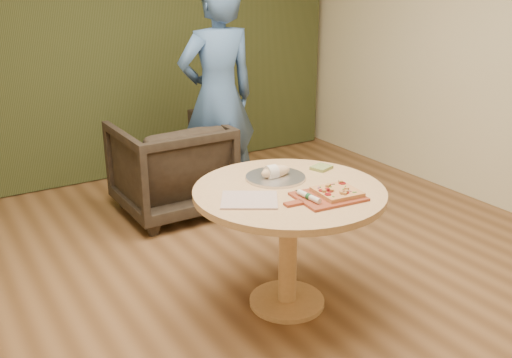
{
  "coord_description": "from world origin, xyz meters",
  "views": [
    {
      "loc": [
        -1.65,
        -2.37,
        1.91
      ],
      "look_at": [
        -0.02,
        0.25,
        0.78
      ],
      "focal_mm": 40.0,
      "sensor_mm": 36.0,
      "label": 1
    }
  ],
  "objects_px": {
    "bread_roll": "(274,172)",
    "pedestal_table": "(289,212)",
    "cutlery_roll": "(309,197)",
    "serving_tray": "(275,177)",
    "person_standing": "(218,98)",
    "armchair": "(171,163)",
    "pizza_paddle": "(327,197)",
    "flatbread_pizza": "(337,192)"
  },
  "relations": [
    {
      "from": "person_standing",
      "to": "bread_roll",
      "type": "bearing_deg",
      "value": 76.31
    },
    {
      "from": "flatbread_pizza",
      "to": "armchair",
      "type": "relative_size",
      "value": 0.28
    },
    {
      "from": "flatbread_pizza",
      "to": "cutlery_roll",
      "type": "bearing_deg",
      "value": 174.48
    },
    {
      "from": "serving_tray",
      "to": "pizza_paddle",
      "type": "bearing_deg",
      "value": -81.13
    },
    {
      "from": "bread_roll",
      "to": "person_standing",
      "type": "height_order",
      "value": "person_standing"
    },
    {
      "from": "flatbread_pizza",
      "to": "armchair",
      "type": "bearing_deg",
      "value": 94.98
    },
    {
      "from": "pizza_paddle",
      "to": "serving_tray",
      "type": "bearing_deg",
      "value": 103.98
    },
    {
      "from": "cutlery_roll",
      "to": "bread_roll",
      "type": "relative_size",
      "value": 1.03
    },
    {
      "from": "bread_roll",
      "to": "pedestal_table",
      "type": "bearing_deg",
      "value": -95.98
    },
    {
      "from": "pizza_paddle",
      "to": "flatbread_pizza",
      "type": "relative_size",
      "value": 1.92
    },
    {
      "from": "serving_tray",
      "to": "armchair",
      "type": "xyz_separation_m",
      "value": [
        -0.04,
        1.49,
        -0.33
      ]
    },
    {
      "from": "person_standing",
      "to": "armchair",
      "type": "bearing_deg",
      "value": -3.91
    },
    {
      "from": "flatbread_pizza",
      "to": "serving_tray",
      "type": "distance_m",
      "value": 0.43
    },
    {
      "from": "pedestal_table",
      "to": "bread_roll",
      "type": "xyz_separation_m",
      "value": [
        0.02,
        0.18,
        0.18
      ]
    },
    {
      "from": "flatbread_pizza",
      "to": "person_standing",
      "type": "height_order",
      "value": "person_standing"
    },
    {
      "from": "pedestal_table",
      "to": "armchair",
      "type": "height_order",
      "value": "armchair"
    },
    {
      "from": "flatbread_pizza",
      "to": "serving_tray",
      "type": "bearing_deg",
      "value": 107.24
    },
    {
      "from": "pizza_paddle",
      "to": "person_standing",
      "type": "xyz_separation_m",
      "value": [
        0.33,
        1.85,
        0.17
      ]
    },
    {
      "from": "pizza_paddle",
      "to": "armchair",
      "type": "relative_size",
      "value": 0.53
    },
    {
      "from": "bread_roll",
      "to": "armchair",
      "type": "distance_m",
      "value": 1.53
    },
    {
      "from": "pizza_paddle",
      "to": "flatbread_pizza",
      "type": "xyz_separation_m",
      "value": [
        0.06,
        -0.01,
        0.02
      ]
    },
    {
      "from": "cutlery_roll",
      "to": "bread_roll",
      "type": "height_order",
      "value": "bread_roll"
    },
    {
      "from": "cutlery_roll",
      "to": "person_standing",
      "type": "height_order",
      "value": "person_standing"
    },
    {
      "from": "pizza_paddle",
      "to": "serving_tray",
      "type": "relative_size",
      "value": 1.29
    },
    {
      "from": "pizza_paddle",
      "to": "bread_roll",
      "type": "height_order",
      "value": "bread_roll"
    },
    {
      "from": "serving_tray",
      "to": "person_standing",
      "type": "height_order",
      "value": "person_standing"
    },
    {
      "from": "flatbread_pizza",
      "to": "bread_roll",
      "type": "distance_m",
      "value": 0.44
    },
    {
      "from": "pedestal_table",
      "to": "serving_tray",
      "type": "relative_size",
      "value": 3.08
    },
    {
      "from": "pizza_paddle",
      "to": "armchair",
      "type": "bearing_deg",
      "value": 98.15
    },
    {
      "from": "serving_tray",
      "to": "bread_roll",
      "type": "xyz_separation_m",
      "value": [
        -0.01,
        0.0,
        0.04
      ]
    },
    {
      "from": "armchair",
      "to": "pizza_paddle",
      "type": "bearing_deg",
      "value": 92.78
    },
    {
      "from": "cutlery_roll",
      "to": "person_standing",
      "type": "xyz_separation_m",
      "value": [
        0.44,
        1.84,
        0.15
      ]
    },
    {
      "from": "armchair",
      "to": "person_standing",
      "type": "relative_size",
      "value": 0.46
    },
    {
      "from": "cutlery_roll",
      "to": "serving_tray",
      "type": "bearing_deg",
      "value": 79.28
    },
    {
      "from": "pedestal_table",
      "to": "armchair",
      "type": "bearing_deg",
      "value": 90.32
    },
    {
      "from": "serving_tray",
      "to": "armchair",
      "type": "bearing_deg",
      "value": 91.44
    },
    {
      "from": "serving_tray",
      "to": "person_standing",
      "type": "distance_m",
      "value": 1.51
    },
    {
      "from": "flatbread_pizza",
      "to": "armchair",
      "type": "distance_m",
      "value": 1.94
    },
    {
      "from": "cutlery_roll",
      "to": "armchair",
      "type": "xyz_separation_m",
      "value": [
        0.01,
        1.89,
        -0.35
      ]
    },
    {
      "from": "flatbread_pizza",
      "to": "person_standing",
      "type": "xyz_separation_m",
      "value": [
        0.26,
        1.86,
        0.15
      ]
    },
    {
      "from": "bread_roll",
      "to": "pizza_paddle",
      "type": "bearing_deg",
      "value": -79.92
    },
    {
      "from": "pedestal_table",
      "to": "pizza_paddle",
      "type": "xyz_separation_m",
      "value": [
        0.09,
        -0.22,
        0.15
      ]
    }
  ]
}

